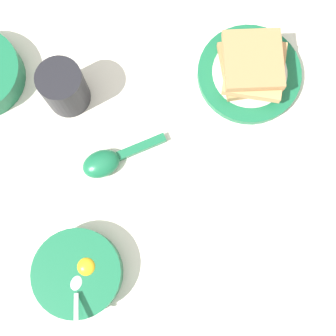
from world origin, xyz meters
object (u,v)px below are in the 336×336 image
(toast_sandwich, at_px, (252,65))
(soup_spoon, at_px, (108,160))
(toast_plate, at_px, (249,74))
(drinking_cup, at_px, (64,87))
(egg_bowl, at_px, (78,273))

(toast_sandwich, xyz_separation_m, soup_spoon, (-0.24, 0.18, -0.03))
(toast_plate, height_order, drinking_cup, drinking_cup)
(egg_bowl, relative_size, toast_sandwich, 1.04)
(toast_sandwich, bearing_deg, soup_spoon, 142.92)
(soup_spoon, distance_m, drinking_cup, 0.14)
(soup_spoon, bearing_deg, drinking_cup, 52.36)
(toast_sandwich, bearing_deg, egg_bowl, 160.29)
(egg_bowl, distance_m, toast_plate, 0.46)
(drinking_cup, bearing_deg, egg_bowl, -154.21)
(toast_plate, relative_size, soup_spoon, 1.42)
(egg_bowl, height_order, toast_plate, egg_bowl)
(soup_spoon, xyz_separation_m, drinking_cup, (0.09, 0.11, 0.04))
(toast_sandwich, xyz_separation_m, drinking_cup, (-0.15, 0.29, 0.01))
(egg_bowl, distance_m, toast_sandwich, 0.46)
(egg_bowl, height_order, soup_spoon, egg_bowl)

